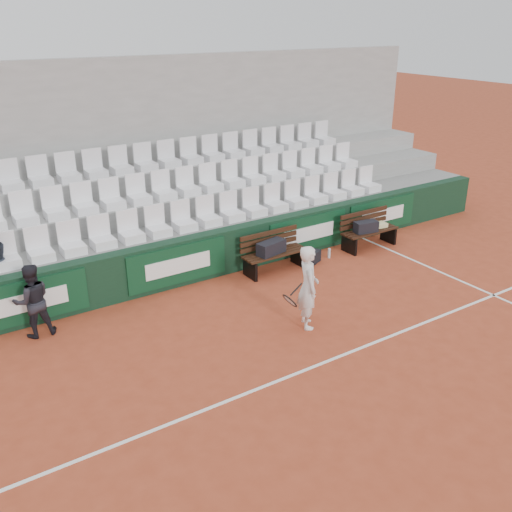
{
  "coord_description": "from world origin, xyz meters",
  "views": [
    {
      "loc": [
        -4.72,
        -6.02,
        5.26
      ],
      "look_at": [
        0.79,
        2.4,
        1.0
      ],
      "focal_mm": 40.0,
      "sensor_mm": 36.0,
      "label": 1
    }
  ],
  "objects": [
    {
      "name": "back_barrier",
      "position": [
        0.07,
        3.99,
        0.5
      ],
      "size": [
        18.0,
        0.34,
        1.0
      ],
      "color": "#10321E",
      "rests_on": "ground"
    },
    {
      "name": "court_baseline",
      "position": [
        0.0,
        0.0,
        0.0
      ],
      "size": [
        18.0,
        0.06,
        0.01
      ],
      "primitive_type": "cube",
      "color": "white",
      "rests_on": "ground"
    },
    {
      "name": "grandstand_tier_front",
      "position": [
        0.0,
        4.62,
        0.5
      ],
      "size": [
        18.0,
        0.95,
        1.0
      ],
      "primitive_type": "cube",
      "color": "gray",
      "rests_on": "ground"
    },
    {
      "name": "towel",
      "position": [
        5.05,
        3.37,
        0.5
      ],
      "size": [
        0.39,
        0.3,
        0.1
      ],
      "primitive_type": "cube",
      "rotation": [
        0.0,
        0.0,
        -0.13
      ],
      "color": "beige",
      "rests_on": "bench_right"
    },
    {
      "name": "seat_row_back",
      "position": [
        0.0,
        6.35,
        2.21
      ],
      "size": [
        11.9,
        0.44,
        0.63
      ],
      "primitive_type": "cube",
      "color": "silver",
      "rests_on": "grandstand_tier_back"
    },
    {
      "name": "grandstand_tier_back",
      "position": [
        0.0,
        6.53,
        0.95
      ],
      "size": [
        18.0,
        0.95,
        1.9
      ],
      "primitive_type": "cube",
      "color": "#9A9A97",
      "rests_on": "ground"
    },
    {
      "name": "water_bottle_far",
      "position": [
        3.46,
        3.35,
        0.12
      ],
      "size": [
        0.07,
        0.07,
        0.23
      ],
      "primitive_type": "cylinder",
      "color": "silver",
      "rests_on": "ground"
    },
    {
      "name": "seat_row_front",
      "position": [
        0.0,
        4.45,
        1.31
      ],
      "size": [
        11.9,
        0.44,
        0.63
      ],
      "primitive_type": "cube",
      "color": "white",
      "rests_on": "grandstand_tier_front"
    },
    {
      "name": "sports_bag_right",
      "position": [
        4.52,
        3.29,
        0.58
      ],
      "size": [
        0.61,
        0.36,
        0.26
      ],
      "primitive_type": "cube",
      "rotation": [
        0.0,
        0.0,
        -0.18
      ],
      "color": "black",
      "rests_on": "bench_right"
    },
    {
      "name": "sports_bag_left",
      "position": [
        1.85,
        3.42,
        0.59
      ],
      "size": [
        0.71,
        0.42,
        0.29
      ],
      "primitive_type": "cube",
      "rotation": [
        0.0,
        0.0,
        0.2
      ],
      "color": "black",
      "rests_on": "bench_left"
    },
    {
      "name": "ground",
      "position": [
        0.0,
        0.0,
        0.0
      ],
      "size": [
        80.0,
        80.0,
        0.0
      ],
      "primitive_type": "plane",
      "color": "#A94126",
      "rests_on": "ground"
    },
    {
      "name": "ball_kid",
      "position": [
        -3.15,
        3.49,
        0.68
      ],
      "size": [
        0.68,
        0.54,
        1.36
      ],
      "primitive_type": "imported",
      "rotation": [
        0.0,
        0.0,
        3.11
      ],
      "color": "black",
      "rests_on": "ground"
    },
    {
      "name": "tennis_player",
      "position": [
        1.07,
        1.13,
        0.78
      ],
      "size": [
        0.79,
        0.68,
        1.57
      ],
      "color": "silver",
      "rests_on": "ground"
    },
    {
      "name": "sports_bag_ground",
      "position": [
        2.93,
        3.35,
        0.14
      ],
      "size": [
        0.53,
        0.43,
        0.28
      ],
      "primitive_type": "cube",
      "rotation": [
        0.0,
        0.0,
        0.4
      ],
      "color": "black",
      "rests_on": "ground"
    },
    {
      "name": "water_bottle_near",
      "position": [
        1.4,
        3.34,
        0.12
      ],
      "size": [
        0.07,
        0.07,
        0.24
      ],
      "primitive_type": "cylinder",
      "color": "#B1C2C8",
      "rests_on": "ground"
    },
    {
      "name": "bench_left",
      "position": [
        1.96,
        3.43,
        0.23
      ],
      "size": [
        1.5,
        0.56,
        0.45
      ],
      "primitive_type": "cube",
      "color": "#351C10",
      "rests_on": "ground"
    },
    {
      "name": "bench_right",
      "position": [
        4.7,
        3.32,
        0.23
      ],
      "size": [
        1.5,
        0.56,
        0.45
      ],
      "primitive_type": "cube",
      "color": "#32190F",
      "rests_on": "ground"
    },
    {
      "name": "grandstand_tier_mid",
      "position": [
        0.0,
        5.58,
        0.72
      ],
      "size": [
        18.0,
        0.95,
        1.45
      ],
      "primitive_type": "cube",
      "color": "gray",
      "rests_on": "ground"
    },
    {
      "name": "grandstand_rear_wall",
      "position": [
        0.0,
        7.15,
        2.2
      ],
      "size": [
        18.0,
        0.3,
        4.4
      ],
      "primitive_type": "cube",
      "color": "#999996",
      "rests_on": "ground"
    },
    {
      "name": "seat_row_mid",
      "position": [
        0.0,
        5.4,
        1.77
      ],
      "size": [
        11.9,
        0.44,
        0.63
      ],
      "primitive_type": "cube",
      "color": "white",
      "rests_on": "grandstand_tier_mid"
    }
  ]
}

